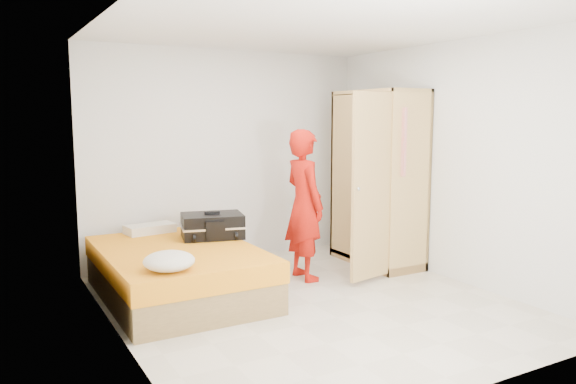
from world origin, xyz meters
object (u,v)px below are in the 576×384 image
bed (178,272)px  suitcase (212,226)px  wardrobe (377,183)px  round_cushion (169,261)px  person (304,205)px

bed → suitcase: suitcase is taller
wardrobe → round_cushion: bearing=-164.4°
person → round_cushion: (-1.76, -0.71, -0.25)m
wardrobe → round_cushion: 2.96m
round_cushion → person: bearing=22.0°
person → wardrobe: bearing=-85.4°
bed → round_cushion: round_cushion is taller
person → bed: bearing=88.4°
wardrobe → suitcase: wardrobe is taller
wardrobe → suitcase: bearing=172.6°
bed → round_cushion: size_ratio=4.64×
wardrobe → round_cushion: size_ratio=4.83×
bed → round_cushion: bearing=-113.0°
round_cushion → suitcase: bearing=52.4°
wardrobe → round_cushion: wardrobe is taller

